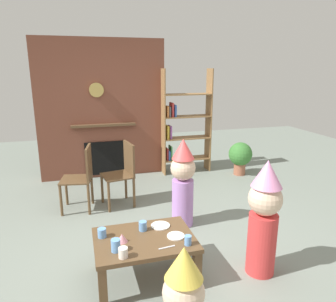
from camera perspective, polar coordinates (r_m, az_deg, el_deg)
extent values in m
plane|color=gray|center=(3.69, -0.56, -16.52)|extent=(12.00, 12.00, 0.00)
cube|color=brown|center=(5.70, -11.72, 7.27)|extent=(2.20, 0.18, 2.40)
cube|color=black|center=(5.77, -11.21, -1.24)|extent=(0.70, 0.02, 0.60)
cube|color=brown|center=(5.60, -11.48, 4.56)|extent=(1.10, 0.10, 0.04)
cylinder|color=tan|center=(5.54, -12.74, 10.65)|extent=(0.24, 0.04, 0.24)
cube|color=olive|center=(5.71, -0.87, 5.06)|extent=(0.02, 0.28, 1.90)
cube|color=olive|center=(6.00, 7.31, 5.41)|extent=(0.02, 0.28, 1.90)
cube|color=olive|center=(6.00, 3.22, -1.36)|extent=(0.86, 0.28, 0.02)
cube|color=olive|center=(5.90, 3.27, 2.38)|extent=(0.86, 0.28, 0.02)
cube|color=olive|center=(5.83, 3.33, 6.22)|extent=(0.86, 0.28, 0.02)
cube|color=olive|center=(5.78, 3.39, 10.15)|extent=(0.86, 0.28, 0.02)
cube|color=#B23333|center=(5.85, -0.28, -0.48)|extent=(0.02, 0.20, 0.23)
cube|color=#3359A5|center=(5.87, 0.05, -0.70)|extent=(0.03, 0.20, 0.17)
cube|color=#3F8C4C|center=(5.87, 0.44, -0.29)|extent=(0.02, 0.20, 0.26)
cube|color=gold|center=(5.76, -0.19, 3.42)|extent=(0.04, 0.20, 0.24)
cube|color=#8C4C99|center=(5.78, 0.33, 3.43)|extent=(0.03, 0.20, 0.24)
cube|color=#D87F3F|center=(5.70, -0.23, 7.14)|extent=(0.03, 0.20, 0.19)
cube|color=#4C4C51|center=(5.71, 0.15, 7.13)|extent=(0.03, 0.20, 0.19)
cube|color=#B23333|center=(5.72, 0.65, 7.45)|extent=(0.03, 0.20, 0.25)
cube|color=#3359A5|center=(5.74, 1.14, 7.28)|extent=(0.03, 0.20, 0.21)
cube|color=brown|center=(3.02, -4.26, -15.65)|extent=(0.91, 0.66, 0.04)
cube|color=brown|center=(2.86, -11.64, -22.88)|extent=(0.07, 0.07, 0.37)
cube|color=brown|center=(3.00, 5.22, -20.57)|extent=(0.07, 0.07, 0.37)
cube|color=brown|center=(3.32, -12.48, -16.99)|extent=(0.07, 0.07, 0.37)
cube|color=brown|center=(3.45, 1.72, -15.37)|extent=(0.07, 0.07, 0.37)
cylinder|color=#669EE0|center=(2.82, -9.38, -16.39)|extent=(0.08, 0.08, 0.11)
cylinder|color=silver|center=(2.74, -8.06, -17.64)|extent=(0.08, 0.08, 0.09)
cylinder|color=#669EE0|center=(3.11, -4.56, -13.27)|extent=(0.08, 0.08, 0.09)
cylinder|color=#669EE0|center=(2.88, 3.61, -15.72)|extent=(0.06, 0.06, 0.09)
cylinder|color=#669EE0|center=(3.05, -11.78, -14.21)|extent=(0.08, 0.08, 0.09)
cylinder|color=white|center=(3.19, -1.37, -13.26)|extent=(0.19, 0.19, 0.01)
cylinder|color=white|center=(3.02, 1.41, -15.02)|extent=(0.16, 0.16, 0.01)
cone|color=pink|center=(2.95, -8.27, -15.19)|extent=(0.10, 0.10, 0.08)
cube|color=silver|center=(2.86, -0.19, -16.94)|extent=(0.15, 0.03, 0.01)
sphere|color=beige|center=(2.06, 2.82, -24.05)|extent=(0.26, 0.26, 0.26)
cone|color=#F2D14C|center=(1.94, 2.89, -19.44)|extent=(0.23, 0.23, 0.21)
cylinder|color=#D13838|center=(3.25, 16.45, -15.67)|extent=(0.27, 0.27, 0.60)
sphere|color=beige|center=(3.05, 17.08, -8.23)|extent=(0.31, 0.31, 0.31)
cone|color=pink|center=(2.97, 17.43, -3.90)|extent=(0.28, 0.28, 0.25)
cylinder|color=#B27FCC|center=(3.99, 2.64, -9.20)|extent=(0.26, 0.26, 0.59)
sphere|color=beige|center=(3.83, 2.71, -3.08)|extent=(0.30, 0.30, 0.30)
cone|color=#EA4C4C|center=(3.76, 2.76, 0.37)|extent=(0.27, 0.27, 0.24)
cube|color=brown|center=(4.51, -16.21, -4.94)|extent=(0.46, 0.46, 0.02)
cube|color=brown|center=(4.41, -14.05, -2.02)|extent=(0.10, 0.40, 0.45)
cylinder|color=brown|center=(4.78, -17.80, -6.78)|extent=(0.04, 0.04, 0.43)
cylinder|color=brown|center=(4.46, -18.68, -8.46)|extent=(0.04, 0.04, 0.43)
cylinder|color=brown|center=(4.72, -13.49, -6.74)|extent=(0.04, 0.04, 0.43)
cylinder|color=brown|center=(4.39, -14.04, -8.45)|extent=(0.04, 0.04, 0.43)
cube|color=brown|center=(4.53, -9.12, -4.41)|extent=(0.46, 0.46, 0.02)
cube|color=brown|center=(4.51, -6.99, -1.28)|extent=(0.10, 0.40, 0.45)
cylinder|color=brown|center=(4.73, -11.75, -6.61)|extent=(0.04, 0.04, 0.43)
cylinder|color=brown|center=(4.40, -10.57, -8.19)|extent=(0.04, 0.04, 0.43)
cylinder|color=brown|center=(4.82, -7.58, -6.01)|extent=(0.04, 0.04, 0.43)
cylinder|color=brown|center=(4.50, -6.12, -7.50)|extent=(0.04, 0.04, 0.43)
cylinder|color=#9E5B42|center=(6.00, 12.73, -3.16)|extent=(0.21, 0.21, 0.21)
sphere|color=#397732|center=(5.92, 12.88, -0.53)|extent=(0.43, 0.43, 0.43)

